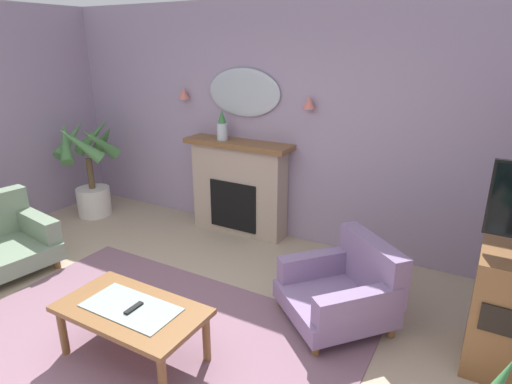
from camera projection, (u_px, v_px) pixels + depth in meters
The scene contains 12 objects.
floor at pixel (114, 377), 3.13m from camera, with size 7.27×6.46×0.10m, color tan.
wall_back at pixel (285, 125), 4.95m from camera, with size 7.27×0.10×2.73m, color #9E8CA8.
patterned_rug at pixel (133, 354), 3.28m from camera, with size 3.20×2.40×0.01m, color #7F5B6B.
fireplace at pixel (238, 188), 5.27m from camera, with size 1.36×0.36×1.16m.
mantel_vase_centre at pixel (222, 127), 5.09m from camera, with size 0.13×0.13×0.36m.
wall_mirror at pixel (244, 93), 5.01m from camera, with size 0.96×0.06×0.56m, color #B2BCC6.
wall_sconce_left at pixel (184, 93), 5.38m from camera, with size 0.14×0.14×0.14m, color #D17066.
wall_sconce_right at pixel (309, 102), 4.58m from camera, with size 0.14×0.14×0.14m, color #D17066.
coffee_table at pixel (132, 314), 3.13m from camera, with size 1.10×0.60×0.45m.
tv_remote at pixel (134, 308), 3.09m from camera, with size 0.04×0.16×0.02m, color black.
armchair_by_coffee_table at pixel (345, 288), 3.62m from camera, with size 1.14×1.14×0.71m.
potted_plant_tall_palm at pixel (89, 167), 5.75m from camera, with size 0.85×0.87×1.34m.
Camera 1 is at (2.15, -1.66, 2.26)m, focal length 30.09 mm.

